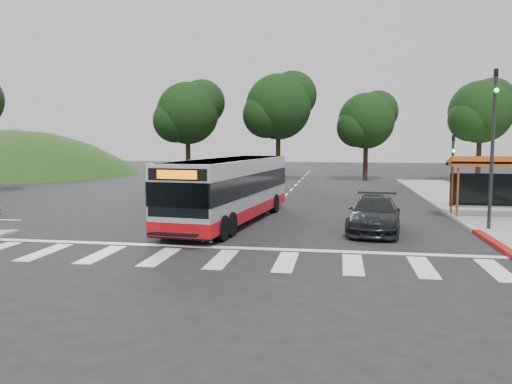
# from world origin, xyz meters

# --- Properties ---
(ground) EXTENTS (140.00, 140.00, 0.00)m
(ground) POSITION_xyz_m (0.00, 0.00, 0.00)
(ground) COLOR black
(ground) RESTS_ON ground
(sidewalk_east) EXTENTS (4.00, 40.00, 0.12)m
(sidewalk_east) POSITION_xyz_m (11.00, 8.00, 0.06)
(sidewalk_east) COLOR gray
(sidewalk_east) RESTS_ON ground
(curb_east) EXTENTS (0.30, 40.00, 0.15)m
(curb_east) POSITION_xyz_m (9.00, 8.00, 0.07)
(curb_east) COLOR #9E9991
(curb_east) RESTS_ON ground
(curb_east_red) EXTENTS (0.32, 6.00, 0.15)m
(curb_east_red) POSITION_xyz_m (9.00, -2.00, 0.08)
(curb_east_red) COLOR maroon
(curb_east_red) RESTS_ON ground
(hillside_nw) EXTENTS (44.00, 44.00, 10.00)m
(hillside_nw) POSITION_xyz_m (-32.00, 30.00, 0.00)
(hillside_nw) COLOR #143912
(hillside_nw) RESTS_ON ground
(crosswalk_ladder) EXTENTS (18.00, 2.60, 0.01)m
(crosswalk_ladder) POSITION_xyz_m (0.00, -5.00, 0.01)
(crosswalk_ladder) COLOR silver
(crosswalk_ladder) RESTS_ON ground
(bus_shelter) EXTENTS (4.20, 1.60, 2.86)m
(bus_shelter) POSITION_xyz_m (10.80, 5.10, 2.35)
(bus_shelter) COLOR #A1481A
(bus_shelter) RESTS_ON sidewalk_east
(traffic_signal_ne_tall) EXTENTS (0.18, 0.37, 6.50)m
(traffic_signal_ne_tall) POSITION_xyz_m (9.60, 1.49, 3.88)
(traffic_signal_ne_tall) COLOR black
(traffic_signal_ne_tall) RESTS_ON ground
(traffic_signal_ne_short) EXTENTS (0.18, 0.37, 4.00)m
(traffic_signal_ne_short) POSITION_xyz_m (9.60, 8.49, 2.48)
(traffic_signal_ne_short) COLOR black
(traffic_signal_ne_short) RESTS_ON ground
(tree_ne_a) EXTENTS (6.16, 5.74, 9.30)m
(tree_ne_a) POSITION_xyz_m (16.08, 28.06, 6.39)
(tree_ne_a) COLOR black
(tree_ne_a) RESTS_ON parking_lot
(tree_north_a) EXTENTS (6.60, 6.15, 10.17)m
(tree_north_a) POSITION_xyz_m (-1.92, 26.07, 6.92)
(tree_north_a) COLOR black
(tree_north_a) RESTS_ON ground
(tree_north_b) EXTENTS (5.72, 5.33, 8.43)m
(tree_north_b) POSITION_xyz_m (6.07, 28.06, 5.66)
(tree_north_b) COLOR black
(tree_north_b) RESTS_ON ground
(tree_north_c) EXTENTS (6.16, 5.74, 9.30)m
(tree_north_c) POSITION_xyz_m (-9.92, 24.06, 6.29)
(tree_north_c) COLOR black
(tree_north_c) RESTS_ON ground
(transit_bus) EXTENTS (3.73, 11.31, 2.87)m
(transit_bus) POSITION_xyz_m (-1.25, 2.08, 1.43)
(transit_bus) COLOR #B2B4B7
(transit_bus) RESTS_ON ground
(pedestrian) EXTENTS (0.76, 0.63, 1.79)m
(pedestrian) POSITION_xyz_m (-1.15, -2.50, 0.90)
(pedestrian) COLOR white
(pedestrian) RESTS_ON ground
(dark_sedan) EXTENTS (2.54, 5.14, 1.43)m
(dark_sedan) POSITION_xyz_m (5.00, 0.73, 0.72)
(dark_sedan) COLOR black
(dark_sedan) RESTS_ON ground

